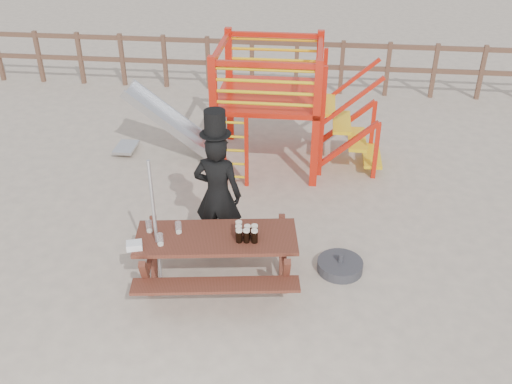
% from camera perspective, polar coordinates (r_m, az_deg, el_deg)
% --- Properties ---
extents(ground, '(60.00, 60.00, 0.00)m').
position_cam_1_polar(ground, '(7.20, -3.03, -9.98)').
color(ground, '#C5B199').
rests_on(ground, ground).
extents(back_fence, '(15.09, 0.09, 1.20)m').
position_cam_1_polar(back_fence, '(13.02, 1.83, 13.12)').
color(back_fence, brown).
rests_on(back_fence, ground).
extents(playground_fort, '(4.71, 1.84, 2.10)m').
position_cam_1_polar(playground_fort, '(9.69, 0.88, 8.87)').
color(playground_fort, red).
rests_on(playground_fort, ground).
extents(picnic_table, '(2.10, 1.59, 0.75)m').
position_cam_1_polar(picnic_table, '(7.02, -3.92, -6.26)').
color(picnic_table, maroon).
rests_on(picnic_table, ground).
extents(man_with_hat, '(0.67, 0.48, 2.05)m').
position_cam_1_polar(man_with_hat, '(7.39, -3.86, 0.02)').
color(man_with_hat, black).
rests_on(man_with_hat, ground).
extents(metal_pole, '(0.04, 0.04, 1.83)m').
position_cam_1_polar(metal_pole, '(6.76, -10.00, -3.75)').
color(metal_pole, '#B2B2B7').
rests_on(metal_pole, ground).
extents(parasol_base, '(0.60, 0.60, 0.25)m').
position_cam_1_polar(parasol_base, '(7.56, 8.40, -7.31)').
color(parasol_base, '#353439').
rests_on(parasol_base, ground).
extents(paper_bag, '(0.21, 0.19, 0.08)m').
position_cam_1_polar(paper_bag, '(6.77, -12.08, -5.25)').
color(paper_bag, white).
rests_on(paper_bag, picnic_table).
extents(stout_pints, '(0.29, 0.25, 0.17)m').
position_cam_1_polar(stout_pints, '(6.75, -1.04, -4.10)').
color(stout_pints, black).
rests_on(stout_pints, picnic_table).
extents(empty_glasses, '(0.43, 0.34, 0.15)m').
position_cam_1_polar(empty_glasses, '(6.89, -9.32, -3.92)').
color(empty_glasses, silver).
rests_on(empty_glasses, picnic_table).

